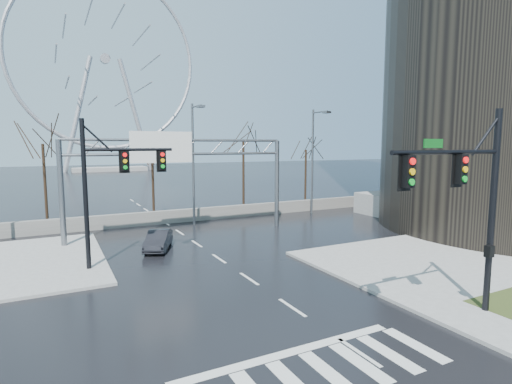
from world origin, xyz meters
TOP-DOWN VIEW (x-y plane):
  - ground at (0.00, 0.00)m, footprint 260.00×260.00m
  - sidewalk_right_ext at (10.00, 2.00)m, footprint 12.00×10.00m
  - sidewalk_far at (-11.00, 12.00)m, footprint 10.00×12.00m
  - barrier_wall at (0.00, 20.00)m, footprint 52.00×0.50m
  - signal_mast_near at (5.14, -4.04)m, footprint 5.52×0.41m
  - signal_mast_far at (-5.87, 8.96)m, footprint 4.72×0.41m
  - sign_gantry at (-0.38, 14.96)m, footprint 16.36×0.40m
  - streetlight_mid at (2.00, 18.16)m, footprint 0.50×2.55m
  - streetlight_right at (14.00, 18.16)m, footprint 0.50×2.55m
  - tree_left at (-9.00, 23.50)m, footprint 3.75×3.75m
  - tree_center at (0.00, 24.50)m, footprint 3.25×3.25m
  - tree_right at (9.00, 23.50)m, footprint 3.90×3.90m
  - tree_far_right at (17.00, 24.00)m, footprint 3.40×3.40m
  - ferris_wheel at (5.00, 95.00)m, footprint 45.00×6.00m
  - car at (-2.65, 11.73)m, footprint 2.70×3.91m

SIDE VIEW (x-z plane):
  - ground at x=0.00m, z-range 0.00..0.00m
  - sidewalk_right_ext at x=10.00m, z-range 0.00..0.15m
  - sidewalk_far at x=-11.00m, z-range 0.00..0.15m
  - barrier_wall at x=0.00m, z-range 0.00..1.10m
  - car at x=-2.65m, z-range 0.00..1.22m
  - signal_mast_far at x=-5.87m, z-range 0.83..8.83m
  - signal_mast_near at x=5.14m, z-range 0.87..8.87m
  - tree_center at x=0.00m, z-range 1.92..8.42m
  - sign_gantry at x=-0.38m, z-range 1.38..8.98m
  - tree_far_right at x=17.00m, z-range 2.01..8.81m
  - streetlight_mid at x=2.00m, z-range 0.89..10.89m
  - streetlight_right at x=14.00m, z-range 0.89..10.89m
  - tree_left at x=-9.00m, z-range 2.23..9.73m
  - tree_right at x=9.00m, z-range 2.32..10.12m
  - ferris_wheel at x=5.00m, z-range 0.68..51.59m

